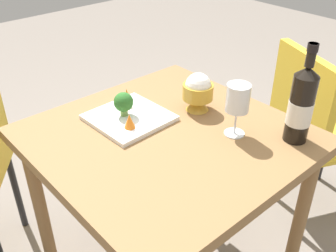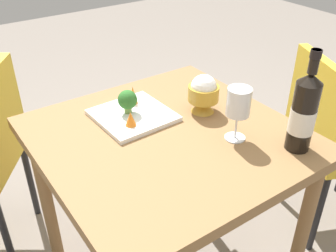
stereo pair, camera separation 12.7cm
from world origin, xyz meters
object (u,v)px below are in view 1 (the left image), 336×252
Objects in this scene: wine_bottle at (301,105)px; carrot_garnish_left at (127,97)px; serving_plate at (129,118)px; rice_bowl at (198,91)px; broccoli_floret at (124,103)px; chair_near_window at (312,121)px; wine_glass at (238,99)px; carrot_garnish_right at (130,121)px.

wine_bottle reaches higher than carrot_garnish_left.
serving_plate is at bearing -31.61° from carrot_garnish_left.
rice_bowl is (-0.35, -0.09, -0.05)m from wine_bottle.
rice_bowl is 1.65× the size of broccoli_floret.
chair_near_window is at bearing 110.33° from wine_bottle.
carrot_garnish_right is at bearing -133.81° from wine_glass.
chair_near_window is 0.90m from carrot_garnish_right.
wine_glass is 0.39m from broccoli_floret.
chair_near_window is at bearing 69.80° from broccoli_floret.
serving_plate is 0.06m from broccoli_floret.
carrot_garnish_right is (0.13, -0.08, -0.01)m from carrot_garnish_left.
rice_bowl is 0.26m from serving_plate.
carrot_garnish_left is (-0.52, -0.28, -0.08)m from wine_bottle.
wine_glass is at bearing 46.19° from carrot_garnish_right.
wine_bottle is 2.28× the size of rice_bowl.
wine_glass reaches higher than chair_near_window.
chair_near_window is at bearing 72.71° from rice_bowl.
chair_near_window reaches higher than carrot_garnish_right.
rice_bowl is (-0.17, -0.56, 0.27)m from chair_near_window.
wine_glass is 0.36m from carrot_garnish_right.
rice_bowl is at bearing 63.44° from broccoli_floret.
chair_near_window is 0.86m from serving_plate.
broccoli_floret is 1.71× the size of carrot_garnish_right.
carrot_garnish_right is at bearing -136.41° from wine_bottle.
chair_near_window is 0.89m from broccoli_floret.
wine_bottle is 0.58m from broccoli_floret.
serving_plate is (-0.45, -0.32, -0.12)m from wine_bottle.
wine_bottle reaches higher than serving_plate.
chair_near_window reaches higher than serving_plate.
carrot_garnish_left is at bearing 146.82° from carrot_garnish_right.
broccoli_floret reaches higher than serving_plate.
broccoli_floret is at bearing -116.56° from rice_bowl.
broccoli_floret is at bearing -144.37° from wine_bottle.
chair_near_window is 0.67m from wine_glass.
broccoli_floret is at bearing -85.42° from chair_near_window.
chair_near_window is 0.65m from rice_bowl.
rice_bowl is at bearing 47.99° from carrot_garnish_left.
broccoli_floret is 0.07m from carrot_garnish_left.
carrot_garnish_right is (-0.24, -0.25, -0.09)m from wine_glass.
carrot_garnish_right is (-0.04, -0.27, -0.03)m from rice_bowl.
serving_plate is (-0.30, -0.20, -0.12)m from wine_glass.
wine_bottle is 0.60m from carrot_garnish_left.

